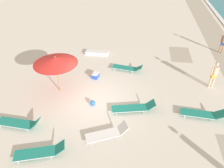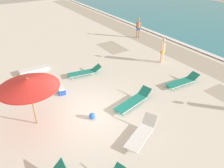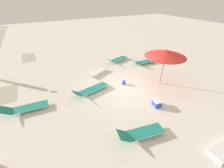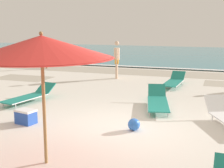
% 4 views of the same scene
% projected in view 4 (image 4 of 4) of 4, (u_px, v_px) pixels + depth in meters
% --- Properties ---
extents(ground_plane, '(60.00, 60.00, 0.16)m').
position_uv_depth(ground_plane, '(119.00, 133.00, 7.58)').
color(ground_plane, silver).
extents(ocean_water, '(60.00, 19.16, 0.07)m').
position_uv_depth(ocean_water, '(193.00, 55.00, 26.55)').
color(ocean_water, teal).
rests_on(ocean_water, ground_plane).
extents(beach_umbrella, '(2.52, 2.52, 2.39)m').
position_uv_depth(beach_umbrella, '(42.00, 47.00, 5.34)').
color(beach_umbrella, '#9E7547').
rests_on(beach_umbrella, ground_plane).
extents(sun_lounger_beside_umbrella, '(1.12, 2.42, 0.52)m').
position_uv_depth(sun_lounger_beside_umbrella, '(158.00, 101.00, 9.56)').
color(sun_lounger_beside_umbrella, '#1E8475').
rests_on(sun_lounger_beside_umbrella, ground_plane).
extents(sun_lounger_near_water_right, '(0.74, 2.21, 0.49)m').
position_uv_depth(sun_lounger_near_water_right, '(174.00, 81.00, 12.91)').
color(sun_lounger_near_water_right, '#1E8475').
rests_on(sun_lounger_near_water_right, ground_plane).
extents(sun_lounger_mid_beach_pair_a, '(0.94, 2.16, 0.49)m').
position_uv_depth(sun_lounger_mid_beach_pair_a, '(29.00, 96.00, 10.25)').
color(sun_lounger_mid_beach_pair_a, '#1E8475').
rests_on(sun_lounger_mid_beach_pair_a, ground_plane).
extents(beachgoer_wading_adult, '(0.27, 0.44, 1.76)m').
position_uv_depth(beachgoer_wading_adult, '(117.00, 57.00, 14.66)').
color(beachgoer_wading_adult, beige).
rests_on(beachgoer_wading_adult, ground_plane).
extents(beachgoer_strolling_adult, '(0.31, 0.40, 1.76)m').
position_uv_depth(beachgoer_strolling_adult, '(45.00, 51.00, 18.00)').
color(beachgoer_strolling_adult, '#A37A5B').
rests_on(beachgoer_strolling_adult, ground_plane).
extents(beach_ball, '(0.30, 0.30, 0.30)m').
position_uv_depth(beach_ball, '(134.00, 124.00, 7.47)').
color(beach_ball, blue).
rests_on(beach_ball, ground_plane).
extents(cooler_box, '(0.56, 0.44, 0.37)m').
position_uv_depth(cooler_box, '(26.00, 116.00, 7.99)').
color(cooler_box, blue).
rests_on(cooler_box, ground_plane).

